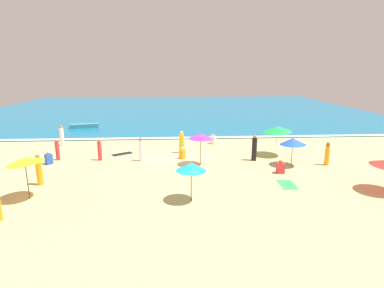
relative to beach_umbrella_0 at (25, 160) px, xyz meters
The scene contains 23 objects.
ground_plane 11.17m from the beach_umbrella_0, 42.67° to the left, with size 60.00×60.00×0.00m, color #D8B775.
ocean_water 36.40m from the beach_umbrella_0, 77.17° to the left, with size 60.00×44.00×0.10m, color #146B93.
wave_breaker_foam 16.06m from the beach_umbrella_0, 59.57° to the left, with size 57.00×0.70×0.01m, color white.
beach_umbrella_0 is the anchor object (origin of this frame).
beach_umbrella_1 16.56m from the beach_umbrella_0, 16.60° to the left, with size 2.39×2.38×2.02m.
beach_umbrella_2 10.89m from the beach_umbrella_0, 29.15° to the left, with size 2.40×2.40×2.27m.
beach_umbrella_3 17.29m from the beach_umbrella_0, 25.28° to the left, with size 2.97×2.96×2.41m.
beach_umbrella_4 8.52m from the beach_umbrella_0, ahead, with size 2.07×2.08×2.05m.
beachgoer_0 14.94m from the beach_umbrella_0, 24.37° to the left, with size 0.53×0.53×1.94m.
beachgoer_1 7.34m from the beach_umbrella_0, 72.74° to the left, with size 0.41×0.41×1.62m.
beachgoer_2 8.49m from the beach_umbrella_0, 51.56° to the left, with size 0.41×0.41×1.78m.
beachgoer_3 6.52m from the beach_umbrella_0, 101.92° to the left, with size 0.61×0.61×0.97m.
beachgoer_4 15.01m from the beach_umbrella_0, 12.41° to the left, with size 0.48×0.48×0.92m.
beachgoer_6 16.14m from the beach_umbrella_0, 45.77° to the left, with size 0.63×0.63×0.92m.
beachgoer_7 11.94m from the beach_umbrella_0, 100.67° to the left, with size 0.37×0.37×1.82m.
beachgoer_8 2.39m from the beach_umbrella_0, 96.79° to the left, with size 0.48×0.48×1.87m.
beachgoer_9 10.93m from the beach_umbrella_0, 40.01° to the left, with size 0.53×0.53×0.91m.
beachgoer_10 19.04m from the beach_umbrella_0, 14.34° to the left, with size 0.43×0.43×1.66m.
beachgoer_11 7.34m from the beach_umbrella_0, 97.96° to the left, with size 0.41×0.41×1.66m.
beachgoer_12 11.99m from the beach_umbrella_0, 46.12° to the left, with size 0.40×0.40×1.79m.
beach_towel_0 14.47m from the beach_umbrella_0, ahead, with size 1.00×1.66×0.01m.
beach_towel_1 9.46m from the beach_umbrella_0, 67.60° to the left, with size 1.77×1.50×0.01m.
small_boat_0 19.88m from the beach_umbrella_0, 97.09° to the left, with size 3.21×1.50×0.45m.
Camera 1 is at (-0.48, -23.12, 6.69)m, focal length 29.05 mm.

